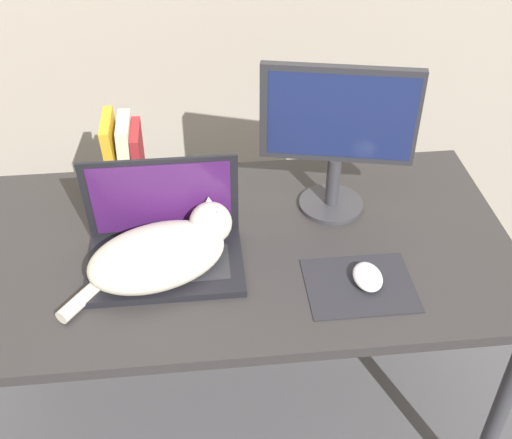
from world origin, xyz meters
TOP-DOWN VIEW (x-y plane):
  - desk at (0.00, 0.36)m, footprint 1.45×0.72m
  - laptop at (-0.14, 0.32)m, footprint 0.36×0.24m
  - cat at (-0.14, 0.28)m, footprint 0.40×0.30m
  - external_monitor at (0.30, 0.49)m, footprint 0.38×0.17m
  - mousepad at (0.31, 0.18)m, footprint 0.25×0.20m
  - computer_mouse at (0.33, 0.19)m, footprint 0.07×0.10m
  - book_row at (-0.24, 0.63)m, footprint 0.09×0.15m

SIDE VIEW (x-z plane):
  - desk at x=0.00m, z-range 0.29..1.00m
  - mousepad at x=0.31m, z-range 0.71..0.72m
  - computer_mouse at x=0.33m, z-range 0.72..0.75m
  - laptop at x=-0.14m, z-range 0.64..0.89m
  - cat at x=-0.14m, z-range 0.70..0.84m
  - book_row at x=-0.24m, z-range 0.71..0.93m
  - external_monitor at x=0.30m, z-range 0.74..1.14m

